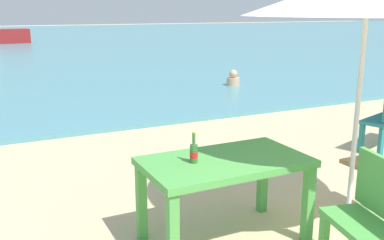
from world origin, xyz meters
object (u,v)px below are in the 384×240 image
side_table_wood (371,180)px  picnic_table_green (225,171)px  swimmer_person (233,79)px  beer_bottle_amber (194,152)px

side_table_wood → picnic_table_green: bearing=173.6°
picnic_table_green → swimmer_person: (4.16, 6.68, -0.41)m
picnic_table_green → side_table_wood: bearing=-6.4°
picnic_table_green → swimmer_person: size_ratio=3.41×
side_table_wood → beer_bottle_amber: bearing=173.6°
picnic_table_green → swimmer_person: bearing=58.1°
beer_bottle_amber → swimmer_person: size_ratio=0.65×
swimmer_person → picnic_table_green: bearing=-121.9°
side_table_wood → swimmer_person: (2.59, 6.85, -0.11)m
picnic_table_green → side_table_wood: 1.61m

